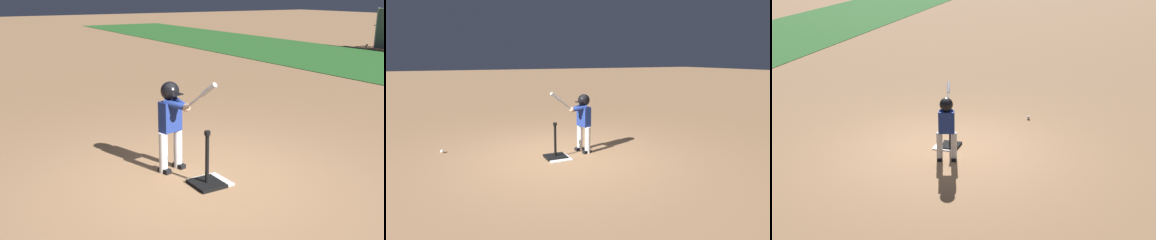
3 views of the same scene
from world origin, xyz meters
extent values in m
plane|color=#99704C|center=(0.00, 0.00, 0.00)|extent=(90.00, 90.00, 0.00)
cylinder|color=#9E9EA3|center=(-8.12, 13.80, 0.86)|extent=(0.08, 0.08, 1.72)
cube|color=white|center=(0.15, 0.08, 0.01)|extent=(0.45, 0.45, 0.02)
cube|color=black|center=(0.19, 0.00, 0.02)|extent=(0.41, 0.37, 0.04)
cylinder|color=black|center=(0.19, 0.00, 0.35)|extent=(0.05, 0.05, 0.62)
cylinder|color=black|center=(0.19, 0.00, 0.68)|extent=(0.08, 0.08, 0.05)
cylinder|color=silver|center=(-0.52, -0.02, 0.27)|extent=(0.14, 0.14, 0.55)
cube|color=black|center=(-0.50, -0.01, 0.03)|extent=(0.20, 0.13, 0.06)
cylinder|color=silver|center=(-0.46, -0.27, 0.27)|extent=(0.14, 0.14, 0.55)
cube|color=black|center=(-0.44, -0.27, 0.03)|extent=(0.20, 0.13, 0.06)
cube|color=navy|center=(-0.49, -0.14, 0.75)|extent=(0.22, 0.32, 0.41)
sphere|color=tan|center=(-0.49, -0.14, 1.08)|extent=(0.21, 0.21, 0.21)
sphere|color=black|center=(-0.49, -0.14, 1.09)|extent=(0.25, 0.25, 0.25)
cube|color=black|center=(-0.39, -0.12, 1.06)|extent=(0.17, 0.21, 0.01)
cylinder|color=navy|center=(-0.36, -0.06, 0.94)|extent=(0.33, 0.10, 0.12)
cylinder|color=navy|center=(-0.33, -0.15, 0.94)|extent=(0.32, 0.24, 0.12)
sphere|color=tan|center=(-0.20, -0.07, 0.92)|extent=(0.10, 0.10, 0.10)
cylinder|color=silver|center=(0.03, -0.01, 1.10)|extent=(0.48, 0.15, 0.38)
cylinder|color=silver|center=(0.17, 0.02, 1.21)|extent=(0.24, 0.12, 0.20)
cylinder|color=black|center=(-0.21, -0.07, 0.91)|extent=(0.05, 0.06, 0.05)
cylinder|color=#ADAFB7|center=(-8.16, 13.94, 0.50)|extent=(0.06, 0.06, 1.00)
camera|label=1|loc=(4.52, -2.78, 2.30)|focal=42.00mm
camera|label=2|loc=(2.02, 5.35, 1.94)|focal=28.00mm
camera|label=3|loc=(-9.15, -2.96, 3.98)|focal=50.00mm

